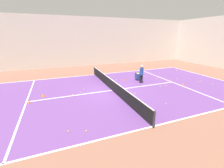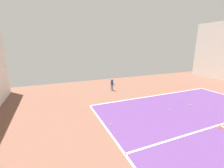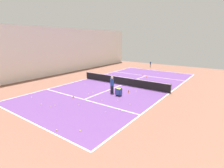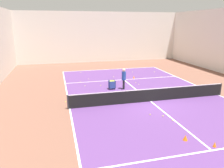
{
  "view_description": "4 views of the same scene",
  "coord_description": "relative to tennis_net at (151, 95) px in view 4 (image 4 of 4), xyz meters",
  "views": [
    {
      "loc": [
        11.37,
        -4.41,
        4.57
      ],
      "look_at": [
        0.0,
        0.0,
        0.58
      ],
      "focal_mm": 24.0,
      "sensor_mm": 36.0,
      "label": 1
    },
    {
      "loc": [
        8.29,
        -2.11,
        4.21
      ],
      "look_at": [
        2.88,
        -14.89,
        0.65
      ],
      "focal_mm": 24.0,
      "sensor_mm": 36.0,
      "label": 2
    },
    {
      "loc": [
        -11.12,
        17.55,
        5.52
      ],
      "look_at": [
        -0.98,
        3.5,
        0.99
      ],
      "focal_mm": 28.0,
      "sensor_mm": 36.0,
      "label": 3
    },
    {
      "loc": [
        -6.45,
        -13.83,
        5.47
      ],
      "look_at": [
        -1.97,
        3.74,
        0.45
      ],
      "focal_mm": 35.0,
      "sensor_mm": 36.0,
      "label": 4
    }
  ],
  "objects": [
    {
      "name": "tennis_ball_0",
      "position": [
        4.16,
        6.6,
        -0.47
      ],
      "size": [
        0.07,
        0.07,
        0.07
      ],
      "primitive_type": "sphere",
      "color": "yellow",
      "rests_on": "ground"
    },
    {
      "name": "tennis_ball_14",
      "position": [
        -1.06,
        -2.27,
        -0.47
      ],
      "size": [
        0.07,
        0.07,
        0.07
      ],
      "primitive_type": "sphere",
      "color": "yellow",
      "rests_on": "ground"
    },
    {
      "name": "tennis_ball_10",
      "position": [
        4.54,
        9.13,
        -0.47
      ],
      "size": [
        0.07,
        0.07,
        0.07
      ],
      "primitive_type": "sphere",
      "color": "yellow",
      "rests_on": "ground"
    },
    {
      "name": "tennis_ball_6",
      "position": [
        -2.74,
        1.54,
        -0.47
      ],
      "size": [
        0.07,
        0.07,
        0.07
      ],
      "primitive_type": "sphere",
      "color": "yellow",
      "rests_on": "ground"
    },
    {
      "name": "training_cone_1",
      "position": [
        0.32,
        -6.37,
        -0.37
      ],
      "size": [
        0.16,
        0.16,
        0.26
      ],
      "primitive_type": "cone",
      "color": "orange",
      "rests_on": "ground"
    },
    {
      "name": "tennis_ball_26",
      "position": [
        -4.35,
        6.89,
        -0.47
      ],
      "size": [
        0.07,
        0.07,
        0.07
      ],
      "primitive_type": "sphere",
      "color": "yellow",
      "rests_on": "ground"
    },
    {
      "name": "training_cone_2",
      "position": [
        -2.21,
        2.23,
        -0.35
      ],
      "size": [
        0.16,
        0.16,
        0.29
      ],
      "primitive_type": "cone",
      "color": "orange",
      "rests_on": "ground"
    },
    {
      "name": "coach_at_net",
      "position": [
        -0.98,
        3.5,
        0.53
      ],
      "size": [
        0.46,
        0.72,
        1.81
      ],
      "rotation": [
        0.0,
        0.0,
        -1.92
      ],
      "color": "black",
      "rests_on": "ground"
    },
    {
      "name": "tennis_ball_7",
      "position": [
        -3.4,
        7.7,
        -0.47
      ],
      "size": [
        0.07,
        0.07,
        0.07
      ],
      "primitive_type": "sphere",
      "color": "yellow",
      "rests_on": "ground"
    },
    {
      "name": "court_playing_area",
      "position": [
        0.0,
        0.0,
        -0.5
      ],
      "size": [
        11.66,
        24.02,
        0.0
      ],
      "color": "#563370",
      "rests_on": "ground"
    },
    {
      "name": "tennis_ball_27",
      "position": [
        -2.71,
        4.98,
        -0.47
      ],
      "size": [
        0.07,
        0.07,
        0.07
      ],
      "primitive_type": "sphere",
      "color": "yellow",
      "rests_on": "ground"
    },
    {
      "name": "tennis_ball_3",
      "position": [
        -0.12,
        -3.35,
        -0.47
      ],
      "size": [
        0.07,
        0.07,
        0.07
      ],
      "primitive_type": "sphere",
      "color": "yellow",
      "rests_on": "ground"
    },
    {
      "name": "line_service_near",
      "position": [
        0.0,
        -6.61,
        -0.5
      ],
      "size": [
        11.66,
        0.1,
        0.0
      ],
      "primitive_type": "cube",
      "color": "white",
      "rests_on": "ground"
    },
    {
      "name": "tennis_ball_28",
      "position": [
        0.8,
        4.48,
        -0.47
      ],
      "size": [
        0.07,
        0.07,
        0.07
      ],
      "primitive_type": "sphere",
      "color": "yellow",
      "rests_on": "ground"
    },
    {
      "name": "line_centre_service",
      "position": [
        0.0,
        0.0,
        -0.5
      ],
      "size": [
        0.1,
        13.21,
        0.0
      ],
      "primitive_type": "cube",
      "color": "white",
      "rests_on": "ground"
    },
    {
      "name": "hall_enclosure_far",
      "position": [
        0.0,
        18.03,
        3.08
      ],
      "size": [
        23.53,
        0.15,
        7.16
      ],
      "color": "silver",
      "rests_on": "ground"
    },
    {
      "name": "tennis_ball_29",
      "position": [
        -0.71,
        7.94,
        -0.47
      ],
      "size": [
        0.07,
        0.07,
        0.07
      ],
      "primitive_type": "sphere",
      "color": "yellow",
      "rests_on": "ground"
    },
    {
      "name": "line_service_far",
      "position": [
        0.0,
        6.61,
        -0.5
      ],
      "size": [
        11.66,
        0.1,
        0.0
      ],
      "primitive_type": "cube",
      "color": "white",
      "rests_on": "ground"
    },
    {
      "name": "tennis_net",
      "position": [
        0.0,
        0.0,
        0.0
      ],
      "size": [
        11.96,
        0.1,
        0.97
      ],
      "color": "#2D2D33",
      "rests_on": "ground"
    },
    {
      "name": "tennis_ball_8",
      "position": [
        2.05,
        9.7,
        -0.47
      ],
      "size": [
        0.07,
        0.07,
        0.07
      ],
      "primitive_type": "sphere",
      "color": "yellow",
      "rests_on": "ground"
    },
    {
      "name": "ball_cart",
      "position": [
        -1.97,
        3.74,
        0.03
      ],
      "size": [
        0.55,
        0.47,
        0.77
      ],
      "color": "#2D478C",
      "rests_on": "ground"
    },
    {
      "name": "tennis_ball_1",
      "position": [
        0.76,
        5.17,
        -0.47
      ],
      "size": [
        0.07,
        0.07,
        0.07
      ],
      "primitive_type": "sphere",
      "color": "yellow",
      "rests_on": "ground"
    },
    {
      "name": "tennis_ball_5",
      "position": [
        -1.52,
        5.84,
        -0.47
      ],
      "size": [
        0.07,
        0.07,
        0.07
      ],
      "primitive_type": "sphere",
      "color": "yellow",
      "rests_on": "ground"
    },
    {
      "name": "tennis_ball_2",
      "position": [
        -2.66,
        11.68,
        -0.47
      ],
      "size": [
        0.07,
        0.07,
        0.07
      ],
      "primitive_type": "sphere",
      "color": "yellow",
      "rests_on": "ground"
    },
    {
      "name": "tennis_ball_23",
      "position": [
        -4.12,
        5.23,
        -0.47
      ],
      "size": [
        0.07,
        0.07,
        0.07
      ],
      "primitive_type": "sphere",
      "color": "yellow",
      "rests_on": "ground"
    },
    {
      "name": "tennis_ball_16",
      "position": [
        3.87,
        2.52,
        -0.47
      ],
      "size": [
        0.07,
        0.07,
        0.07
      ],
      "primitive_type": "sphere",
      "color": "yellow",
      "rests_on": "ground"
    },
    {
      "name": "training_cone_0",
      "position": [
        1.17,
        6.87,
        -0.37
      ],
      "size": [
        0.2,
        0.2,
        0.27
      ],
      "primitive_type": "cone",
      "color": "orange",
      "rests_on": "ground"
    },
    {
      "name": "tennis_ball_15",
      "position": [
        1.41,
        1.46,
        -0.47
      ],
      "size": [
        0.07,
        0.07,
        0.07
      ],
      "primitive_type": "sphere",
      "color": "yellow",
      "rests_on": "ground"
    },
    {
      "name": "line_sideline_left",
      "position": [
        -5.83,
        0.0,
        -0.5
      ],
      "size": [
        0.1,
        24.02,
        0.0
      ],
      "primitive_type": "cube",
      "color": "white",
      "rests_on": "ground"
    },
    {
      "name": "tennis_ball_12",
      "position": [
        0.91,
        9.17,
        -0.47
      ],
      "size": [
        0.07,
        0.07,
        0.07
      ],
      "primitive_type": "sphere",
      "color": "yellow",
      "rests_on": "ground"
    },
    {
      "name": "tennis_ball_4",
      "position": [
        -0.39,
        -2.67,
        -0.47
      ],
      "size": [
        0.07,
        0.07,
        0.07
      ],
      "primitive_type": "sphere",
      "color": "yellow",
      "rests_on": "ground"
    },
    {
      "name": "training_cone_3",
      "position": [
        -0.65,
        -5.51,
        -0.36
      ],
      "size": [
        0.23,
        0.23,
        0.27
      ],
      "primitive_type": "cone",
      "color": "orange",
      "rests_on": "ground"
    },
    {
      "name": "tennis_ball_11",
      "position": [
        0.94,
        9.53,
        -0.47
      ],
      "size": [
        0.07,
        0.07,
        0.07
      ],
      "primitive_type": "sphere",
      "color": "yellow",
      "rests_on": "ground"
    },
    {
      "name": "line_baseline_far",
      "position": [
        0.0,
        12.01,
        -0.5
      ],
      "size": [
        11.66,
        0.1,
        0.0
      ],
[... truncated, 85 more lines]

